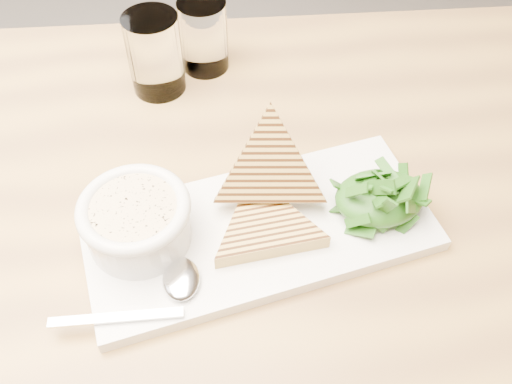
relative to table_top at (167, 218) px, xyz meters
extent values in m
cube|color=olive|center=(0.00, 0.00, 0.00)|extent=(1.19, 0.86, 0.04)
cylinder|color=olive|center=(0.51, 0.32, -0.38)|extent=(0.06, 0.06, 0.72)
cube|color=white|center=(0.10, -0.06, 0.03)|extent=(0.40, 0.22, 0.02)
cylinder|color=white|center=(-0.03, -0.05, 0.06)|extent=(0.11, 0.11, 0.04)
cylinder|color=beige|center=(-0.03, -0.05, 0.08)|extent=(0.09, 0.09, 0.01)
torus|color=white|center=(-0.03, -0.05, 0.09)|extent=(0.12, 0.12, 0.01)
ellipsoid|color=#123E0D|center=(0.23, -0.06, 0.06)|extent=(0.10, 0.08, 0.04)
ellipsoid|color=silver|center=(0.01, -0.11, 0.04)|extent=(0.04, 0.05, 0.01)
cube|color=silver|center=(-0.05, -0.14, 0.04)|extent=(0.13, 0.02, 0.00)
cylinder|color=white|center=(0.01, 0.22, 0.08)|extent=(0.07, 0.07, 0.11)
cylinder|color=white|center=(0.08, 0.25, 0.07)|extent=(0.07, 0.07, 0.10)
camera|label=1|loc=(0.03, -0.42, 0.54)|focal=40.00mm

